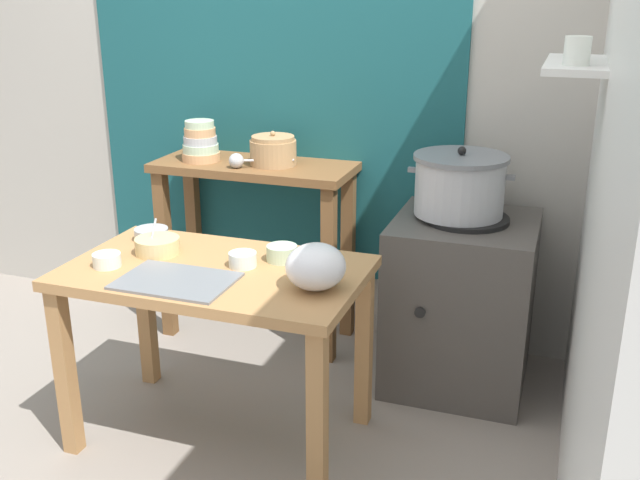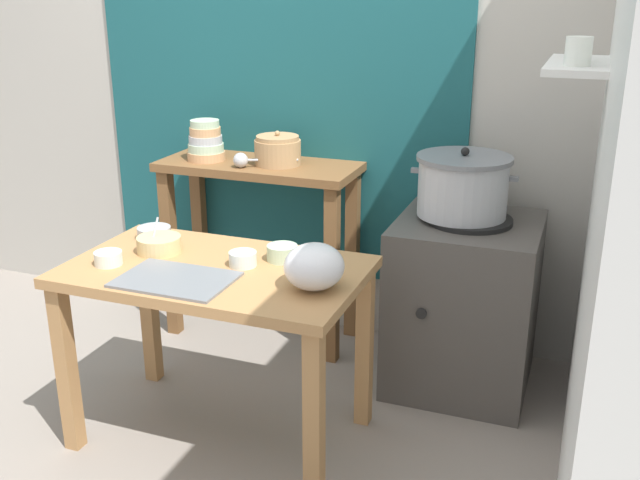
{
  "view_description": "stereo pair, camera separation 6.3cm",
  "coord_description": "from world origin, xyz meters",
  "px_view_note": "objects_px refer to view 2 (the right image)",
  "views": [
    {
      "loc": [
        1.26,
        -2.29,
        1.71
      ],
      "look_at": [
        0.43,
        0.1,
        0.82
      ],
      "focal_mm": 41.14,
      "sensor_mm": 36.0,
      "label": 1
    },
    {
      "loc": [
        1.32,
        -2.27,
        1.71
      ],
      "look_at": [
        0.43,
        0.1,
        0.82
      ],
      "focal_mm": 41.14,
      "sensor_mm": 36.0,
      "label": 2
    }
  ],
  "objects_px": {
    "ladle": "(244,160)",
    "prep_bowl_1": "(282,252)",
    "stove_block": "(463,303)",
    "prep_bowl_0": "(242,259)",
    "prep_table": "(216,294)",
    "plastic_bag": "(314,266)",
    "bowl_stack_enamel": "(206,142)",
    "serving_tray": "(176,280)",
    "steamer_pot": "(463,186)",
    "prep_bowl_2": "(108,258)",
    "back_shelf_table": "(260,207)",
    "clay_pot": "(278,150)",
    "prep_bowl_3": "(159,244)",
    "prep_bowl_4": "(154,232)"
  },
  "relations": [
    {
      "from": "ladle",
      "to": "prep_bowl_1",
      "type": "bearing_deg",
      "value": -53.3
    },
    {
      "from": "stove_block",
      "to": "prep_bowl_0",
      "type": "height_order",
      "value": "stove_block"
    },
    {
      "from": "prep_table",
      "to": "plastic_bag",
      "type": "bearing_deg",
      "value": -7.87
    },
    {
      "from": "bowl_stack_enamel",
      "to": "serving_tray",
      "type": "xyz_separation_m",
      "value": [
        0.43,
        -1.01,
        -0.26
      ]
    },
    {
      "from": "steamer_pot",
      "to": "prep_bowl_2",
      "type": "relative_size",
      "value": 4.31
    },
    {
      "from": "back_shelf_table",
      "to": "stove_block",
      "type": "relative_size",
      "value": 1.23
    },
    {
      "from": "clay_pot",
      "to": "prep_bowl_0",
      "type": "bearing_deg",
      "value": -75.27
    },
    {
      "from": "prep_bowl_2",
      "to": "prep_bowl_3",
      "type": "distance_m",
      "value": 0.21
    },
    {
      "from": "prep_bowl_1",
      "to": "prep_bowl_2",
      "type": "distance_m",
      "value": 0.65
    },
    {
      "from": "prep_table",
      "to": "steamer_pot",
      "type": "height_order",
      "value": "steamer_pot"
    },
    {
      "from": "stove_block",
      "to": "bowl_stack_enamel",
      "type": "distance_m",
      "value": 1.44
    },
    {
      "from": "stove_block",
      "to": "prep_bowl_0",
      "type": "distance_m",
      "value": 1.07
    },
    {
      "from": "prep_bowl_0",
      "to": "serving_tray",
      "type": "bearing_deg",
      "value": -126.47
    },
    {
      "from": "bowl_stack_enamel",
      "to": "prep_bowl_1",
      "type": "relative_size",
      "value": 1.66
    },
    {
      "from": "serving_tray",
      "to": "prep_bowl_1",
      "type": "xyz_separation_m",
      "value": [
        0.27,
        0.32,
        0.03
      ]
    },
    {
      "from": "back_shelf_table",
      "to": "steamer_pot",
      "type": "relative_size",
      "value": 2.15
    },
    {
      "from": "bowl_stack_enamel",
      "to": "ladle",
      "type": "bearing_deg",
      "value": -17.96
    },
    {
      "from": "prep_bowl_2",
      "to": "bowl_stack_enamel",
      "type": "bearing_deg",
      "value": 96.41
    },
    {
      "from": "back_shelf_table",
      "to": "prep_bowl_2",
      "type": "relative_size",
      "value": 9.27
    },
    {
      "from": "stove_block",
      "to": "ladle",
      "type": "relative_size",
      "value": 2.73
    },
    {
      "from": "ladle",
      "to": "prep_table",
      "type": "bearing_deg",
      "value": -71.81
    },
    {
      "from": "back_shelf_table",
      "to": "prep_bowl_1",
      "type": "relative_size",
      "value": 8.2
    },
    {
      "from": "plastic_bag",
      "to": "prep_bowl_1",
      "type": "distance_m",
      "value": 0.3
    },
    {
      "from": "stove_block",
      "to": "prep_bowl_2",
      "type": "distance_m",
      "value": 1.52
    },
    {
      "from": "back_shelf_table",
      "to": "plastic_bag",
      "type": "xyz_separation_m",
      "value": [
        0.64,
        -0.93,
        0.12
      ]
    },
    {
      "from": "plastic_bag",
      "to": "prep_bowl_0",
      "type": "height_order",
      "value": "plastic_bag"
    },
    {
      "from": "prep_table",
      "to": "bowl_stack_enamel",
      "type": "bearing_deg",
      "value": 120.2
    },
    {
      "from": "back_shelf_table",
      "to": "prep_bowl_4",
      "type": "bearing_deg",
      "value": -102.9
    },
    {
      "from": "bowl_stack_enamel",
      "to": "prep_bowl_2",
      "type": "bearing_deg",
      "value": -83.59
    },
    {
      "from": "ladle",
      "to": "prep_bowl_0",
      "type": "xyz_separation_m",
      "value": [
        0.34,
        -0.72,
        -0.19
      ]
    },
    {
      "from": "prep_bowl_2",
      "to": "prep_bowl_1",
      "type": "bearing_deg",
      "value": 24.56
    },
    {
      "from": "clay_pot",
      "to": "plastic_bag",
      "type": "bearing_deg",
      "value": -59.83
    },
    {
      "from": "prep_bowl_3",
      "to": "steamer_pot",
      "type": "bearing_deg",
      "value": 33.88
    },
    {
      "from": "clay_pot",
      "to": "back_shelf_table",
      "type": "bearing_deg",
      "value": -180.0
    },
    {
      "from": "bowl_stack_enamel",
      "to": "clay_pot",
      "type": "bearing_deg",
      "value": 5.4
    },
    {
      "from": "back_shelf_table",
      "to": "ladle",
      "type": "bearing_deg",
      "value": -101.47
    },
    {
      "from": "prep_table",
      "to": "serving_tray",
      "type": "bearing_deg",
      "value": -110.69
    },
    {
      "from": "bowl_stack_enamel",
      "to": "prep_bowl_3",
      "type": "relative_size",
      "value": 1.13
    },
    {
      "from": "clay_pot",
      "to": "serving_tray",
      "type": "relative_size",
      "value": 0.55
    },
    {
      "from": "prep_bowl_0",
      "to": "prep_bowl_2",
      "type": "relative_size",
      "value": 1.0
    },
    {
      "from": "back_shelf_table",
      "to": "prep_bowl_3",
      "type": "relative_size",
      "value": 5.59
    },
    {
      "from": "bowl_stack_enamel",
      "to": "prep_bowl_2",
      "type": "xyz_separation_m",
      "value": [
        0.11,
        -0.96,
        -0.24
      ]
    },
    {
      "from": "steamer_pot",
      "to": "bowl_stack_enamel",
      "type": "xyz_separation_m",
      "value": [
        -1.26,
        0.08,
        0.08
      ]
    },
    {
      "from": "steamer_pot",
      "to": "prep_bowl_3",
      "type": "distance_m",
      "value": 1.27
    },
    {
      "from": "stove_block",
      "to": "clay_pot",
      "type": "xyz_separation_m",
      "value": [
        -0.94,
        0.13,
        0.58
      ]
    },
    {
      "from": "clay_pot",
      "to": "bowl_stack_enamel",
      "type": "height_order",
      "value": "bowl_stack_enamel"
    },
    {
      "from": "serving_tray",
      "to": "prep_bowl_2",
      "type": "height_order",
      "value": "prep_bowl_2"
    },
    {
      "from": "prep_bowl_3",
      "to": "plastic_bag",
      "type": "bearing_deg",
      "value": -9.91
    },
    {
      "from": "clay_pot",
      "to": "prep_bowl_2",
      "type": "bearing_deg",
      "value": -104.37
    },
    {
      "from": "ladle",
      "to": "prep_bowl_3",
      "type": "relative_size",
      "value": 1.66
    }
  ]
}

